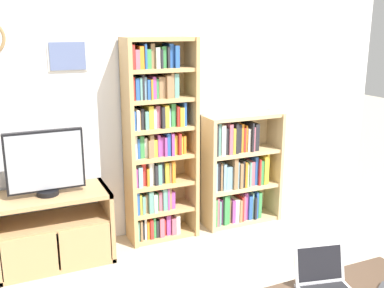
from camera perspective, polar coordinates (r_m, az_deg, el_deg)
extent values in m
cube|color=silver|center=(4.20, -7.84, 5.27)|extent=(5.63, 0.06, 2.60)
cube|color=silver|center=(4.00, -15.53, 10.71)|extent=(0.33, 0.01, 0.26)
cube|color=slate|center=(3.99, -15.52, 10.71)|extent=(0.30, 0.02, 0.23)
cube|color=tan|center=(4.13, -10.80, -9.35)|extent=(0.04, 0.48, 0.63)
cube|color=tan|center=(3.95, -17.47, -6.26)|extent=(0.95, 0.48, 0.04)
cube|color=tan|center=(4.19, -16.83, -13.85)|extent=(0.95, 0.48, 0.04)
cube|color=tan|center=(4.04, -17.21, -9.36)|extent=(0.87, 0.44, 0.04)
cube|color=tan|center=(3.89, -19.86, -13.33)|extent=(0.42, 0.02, 0.34)
cube|color=tan|center=(3.93, -13.36, -12.52)|extent=(0.42, 0.02, 0.34)
cylinder|color=black|center=(3.92, -17.85, -5.88)|extent=(0.18, 0.18, 0.04)
cube|color=black|center=(3.83, -18.17, -2.05)|extent=(0.62, 0.05, 0.51)
cube|color=#9399A3|center=(3.81, -18.12, -2.17)|extent=(0.58, 0.01, 0.47)
cube|color=tan|center=(4.06, -8.04, -0.19)|extent=(0.04, 0.30, 1.89)
cube|color=tan|center=(4.26, -0.07, 0.67)|extent=(0.04, 0.30, 1.89)
cube|color=tan|center=(4.28, -4.61, 0.69)|extent=(0.65, 0.02, 1.89)
cube|color=tan|center=(4.47, -3.74, -11.34)|extent=(0.58, 0.27, 0.04)
cube|color=tan|center=(4.36, -3.80, -8.21)|extent=(0.58, 0.27, 0.04)
cube|color=tan|center=(4.26, -3.86, -4.93)|extent=(0.58, 0.27, 0.04)
cube|color=tan|center=(4.18, -3.92, -1.51)|extent=(0.58, 0.27, 0.04)
cube|color=tan|center=(4.12, -3.99, 2.04)|extent=(0.58, 0.27, 0.04)
cube|color=tan|center=(4.07, -4.06, 5.68)|extent=(0.58, 0.27, 0.04)
cube|color=tan|center=(4.03, -4.12, 9.40)|extent=(0.58, 0.27, 0.04)
cube|color=tan|center=(4.02, -4.19, 13.16)|extent=(0.58, 0.27, 0.04)
cube|color=#5B9389|center=(4.36, -7.21, -10.48)|extent=(0.03, 0.22, 0.19)
cube|color=#93704C|center=(4.36, -6.85, -10.40)|extent=(0.02, 0.24, 0.20)
cube|color=#232328|center=(4.38, -6.62, -10.46)|extent=(0.02, 0.19, 0.18)
cube|color=white|center=(4.38, -6.28, -10.20)|extent=(0.02, 0.20, 0.21)
cube|color=orange|center=(4.39, -5.96, -10.38)|extent=(0.02, 0.21, 0.18)
cube|color=red|center=(4.39, -5.57, -10.24)|extent=(0.03, 0.23, 0.19)
cube|color=#388947|center=(4.40, -5.19, -10.10)|extent=(0.02, 0.22, 0.20)
cube|color=#232328|center=(4.41, -4.80, -10.22)|extent=(0.03, 0.22, 0.17)
cube|color=#B75B70|center=(4.42, -4.30, -10.06)|extent=(0.04, 0.23, 0.19)
cube|color=red|center=(4.44, -3.90, -10.10)|extent=(0.03, 0.19, 0.16)
cube|color=#9E4293|center=(4.44, -3.42, -9.82)|extent=(0.04, 0.21, 0.20)
cube|color=#B75B70|center=(4.46, -2.81, -9.94)|extent=(0.04, 0.23, 0.17)
cube|color=white|center=(4.47, -2.27, -9.71)|extent=(0.04, 0.22, 0.19)
cube|color=#2856A8|center=(4.24, -7.30, -7.12)|extent=(0.03, 0.23, 0.22)
cube|color=gold|center=(4.26, -6.93, -7.22)|extent=(0.02, 0.23, 0.19)
cube|color=#5B9389|center=(4.27, -6.56, -7.30)|extent=(0.03, 0.23, 0.17)
cube|color=#93704C|center=(4.28, -6.17, -7.18)|extent=(0.03, 0.20, 0.18)
cube|color=#5B9389|center=(4.28, -5.66, -6.93)|extent=(0.04, 0.24, 0.21)
cube|color=white|center=(4.30, -5.11, -7.10)|extent=(0.03, 0.24, 0.17)
cube|color=#388947|center=(4.31, -4.80, -6.99)|extent=(0.02, 0.20, 0.17)
cube|color=#B75B70|center=(4.32, -4.43, -6.87)|extent=(0.04, 0.21, 0.18)
cube|color=#5B9389|center=(4.32, -3.90, -6.64)|extent=(0.04, 0.23, 0.21)
cube|color=#9E4293|center=(4.33, -3.49, -6.58)|extent=(0.02, 0.23, 0.21)
cube|color=#93704C|center=(4.35, -3.22, -6.54)|extent=(0.02, 0.21, 0.21)
cube|color=#9E4293|center=(4.36, -2.83, -6.73)|extent=(0.03, 0.20, 0.17)
cube|color=#9E4293|center=(4.16, -7.45, -3.97)|extent=(0.03, 0.22, 0.18)
cube|color=#759EB7|center=(4.16, -6.99, -3.84)|extent=(0.04, 0.24, 0.19)
cube|color=red|center=(4.18, -6.50, -3.56)|extent=(0.04, 0.19, 0.22)
cube|color=orange|center=(4.19, -6.01, -3.87)|extent=(0.02, 0.22, 0.16)
cube|color=white|center=(4.19, -5.67, -3.49)|extent=(0.03, 0.21, 0.22)
cube|color=white|center=(4.21, -5.39, -3.45)|extent=(0.02, 0.20, 0.21)
cube|color=#232328|center=(4.21, -5.01, -3.60)|extent=(0.03, 0.24, 0.19)
cube|color=#5B9389|center=(4.22, -4.57, -3.50)|extent=(0.04, 0.24, 0.20)
cube|color=#232328|center=(4.24, -4.18, -3.32)|extent=(0.03, 0.19, 0.21)
cube|color=gold|center=(4.25, -3.63, -3.36)|extent=(0.04, 0.21, 0.19)
cube|color=#93704C|center=(4.26, -3.22, -3.31)|extent=(0.02, 0.21, 0.19)
cube|color=orange|center=(4.26, -2.85, -3.21)|extent=(0.03, 0.23, 0.21)
cube|color=white|center=(4.09, -7.56, -0.19)|extent=(0.03, 0.19, 0.21)
cube|color=#2856A8|center=(4.10, -7.15, -0.34)|extent=(0.02, 0.20, 0.18)
cube|color=#388947|center=(4.11, -6.71, -0.14)|extent=(0.04, 0.19, 0.20)
cube|color=white|center=(4.12, -6.25, -0.24)|extent=(0.03, 0.19, 0.18)
cube|color=#93704C|center=(4.12, -5.86, -0.38)|extent=(0.02, 0.24, 0.16)
cube|color=#93704C|center=(4.13, -5.52, -0.01)|extent=(0.03, 0.22, 0.21)
cube|color=gold|center=(4.15, -5.06, -0.27)|extent=(0.03, 0.21, 0.16)
cube|color=#9E4293|center=(4.15, -4.63, 0.04)|extent=(0.02, 0.21, 0.20)
cube|color=#9E4293|center=(4.17, -4.25, -0.07)|extent=(0.03, 0.20, 0.18)
cube|color=#9E4293|center=(4.17, -3.84, -0.05)|extent=(0.02, 0.23, 0.18)
cube|color=#2856A8|center=(4.17, -3.45, 0.21)|extent=(0.03, 0.22, 0.21)
cube|color=#9E4293|center=(4.18, -2.98, 0.24)|extent=(0.03, 0.24, 0.21)
cube|color=gold|center=(4.21, -2.57, 0.15)|extent=(0.04, 0.20, 0.18)
cube|color=red|center=(4.21, -2.07, 0.30)|extent=(0.02, 0.24, 0.20)
cube|color=gold|center=(4.23, -1.80, 0.15)|extent=(0.02, 0.20, 0.17)
cube|color=orange|center=(4.24, -1.44, 0.18)|extent=(0.03, 0.21, 0.17)
cube|color=#2856A8|center=(4.02, -7.70, 3.15)|extent=(0.02, 0.23, 0.17)
cube|color=white|center=(4.03, -7.32, 3.24)|extent=(0.02, 0.24, 0.18)
cube|color=#93704C|center=(4.04, -7.04, 3.19)|extent=(0.02, 0.20, 0.17)
cube|color=#232328|center=(4.05, -6.67, 3.35)|extent=(0.03, 0.20, 0.18)
cube|color=#5B9389|center=(4.06, -6.18, 3.22)|extent=(0.03, 0.23, 0.16)
cube|color=gold|center=(4.07, -5.62, 3.58)|extent=(0.04, 0.22, 0.21)
cube|color=white|center=(4.08, -5.15, 3.45)|extent=(0.02, 0.21, 0.18)
cube|color=#B75B70|center=(4.09, -4.75, 3.63)|extent=(0.04, 0.20, 0.20)
cube|color=#232328|center=(4.10, -4.17, 3.59)|extent=(0.03, 0.24, 0.19)
cube|color=gold|center=(4.11, -3.72, 3.72)|extent=(0.04, 0.24, 0.20)
cube|color=#759EB7|center=(4.13, -3.30, 3.56)|extent=(0.02, 0.19, 0.17)
cube|color=#388947|center=(4.14, -2.81, 3.86)|extent=(0.04, 0.19, 0.21)
cube|color=red|center=(4.15, -2.28, 3.73)|extent=(0.02, 0.22, 0.18)
cube|color=gold|center=(4.16, -1.83, 3.68)|extent=(0.04, 0.24, 0.17)
cube|color=#2856A8|center=(4.17, -1.42, 4.02)|extent=(0.02, 0.23, 0.22)
cube|color=red|center=(3.98, -7.85, 7.10)|extent=(0.03, 0.21, 0.20)
cube|color=#2856A8|center=(3.99, -7.35, 7.05)|extent=(0.03, 0.22, 0.19)
cube|color=#5B9389|center=(4.00, -6.92, 7.11)|extent=(0.02, 0.23, 0.19)
cube|color=#232328|center=(4.00, -6.65, 7.29)|extent=(0.02, 0.23, 0.22)
cube|color=#759EB7|center=(4.01, -6.35, 7.17)|extent=(0.03, 0.21, 0.19)
cube|color=#2856A8|center=(4.02, -5.93, 7.03)|extent=(0.03, 0.23, 0.17)
cube|color=orange|center=(4.02, -5.60, 7.07)|extent=(0.02, 0.24, 0.18)
cube|color=#9E4293|center=(4.04, -5.24, 7.23)|extent=(0.03, 0.21, 0.19)
cube|color=#388947|center=(4.05, -4.85, 7.14)|extent=(0.02, 0.20, 0.17)
cube|color=#93704C|center=(4.06, -4.41, 7.26)|extent=(0.04, 0.20, 0.19)
cube|color=#93704C|center=(4.07, -3.97, 7.27)|extent=(0.02, 0.20, 0.19)
cube|color=#93704C|center=(4.07, -3.48, 7.40)|extent=(0.04, 0.24, 0.20)
cube|color=#93704C|center=(4.09, -3.02, 7.55)|extent=(0.03, 0.23, 0.22)
cube|color=#5B9389|center=(4.10, -2.49, 7.55)|extent=(0.04, 0.23, 0.21)
cube|color=red|center=(3.95, -7.94, 10.95)|extent=(0.03, 0.24, 0.21)
cube|color=#B75B70|center=(3.96, -7.40, 10.67)|extent=(0.04, 0.24, 0.16)
cube|color=orange|center=(3.97, -6.85, 10.91)|extent=(0.04, 0.23, 0.19)
cube|color=#2856A8|center=(3.98, -6.38, 11.06)|extent=(0.02, 0.24, 0.21)
cube|color=#388947|center=(4.00, -5.95, 10.76)|extent=(0.04, 0.22, 0.17)
cube|color=#93704C|center=(4.01, -5.42, 11.12)|extent=(0.04, 0.20, 0.21)
cube|color=white|center=(4.02, -4.84, 10.90)|extent=(0.03, 0.23, 0.18)
cube|color=#232328|center=(4.03, -4.39, 10.79)|extent=(0.02, 0.24, 0.16)
cube|color=#388947|center=(4.05, -4.01, 10.99)|extent=(0.04, 0.20, 0.19)
cube|color=#232328|center=(4.06, -3.49, 10.99)|extent=(0.02, 0.22, 0.18)
cube|color=#2856A8|center=(4.07, -3.09, 11.18)|extent=(0.04, 0.20, 0.21)
cube|color=#2856A8|center=(4.08, -2.46, 11.08)|extent=(0.04, 0.24, 0.19)
cube|color=tan|center=(4.44, 2.04, -3.84)|extent=(0.04, 0.31, 1.14)
cube|color=tan|center=(4.81, 10.36, -2.59)|extent=(0.04, 0.31, 1.14)
cube|color=tan|center=(4.73, 5.50, -2.71)|extent=(0.81, 0.02, 1.14)
cube|color=tan|center=(4.81, 6.19, -9.45)|extent=(0.74, 0.27, 0.04)
cube|color=tan|center=(4.67, 6.31, -5.34)|extent=(0.74, 0.27, 0.04)
cube|color=tan|center=(4.56, 6.44, -1.00)|extent=(0.74, 0.27, 0.04)
cube|color=tan|center=(4.47, 6.57, 3.53)|extent=(0.74, 0.27, 0.04)
cube|color=#388947|center=(4.60, 2.40, -8.35)|extent=(0.03, 0.24, 0.29)
cube|color=#B75B70|center=(4.61, 2.72, -8.23)|extent=(0.02, 0.24, 0.30)
cube|color=#5B9389|center=(4.62, 2.97, -8.40)|extent=(0.02, 0.24, 0.26)
cube|color=#9E4293|center=(4.64, 3.24, -8.25)|extent=(0.03, 0.20, 0.27)
cube|color=#388947|center=(4.64, 3.67, -7.98)|extent=(0.03, 0.24, 0.31)
cube|color=#388947|center=(4.66, 4.01, -7.91)|extent=(0.03, 0.23, 0.31)
cube|color=#93704C|center=(4.69, 4.30, -8.18)|extent=(0.03, 0.20, 0.24)
cube|color=#9E4293|center=(4.70, 4.72, -8.17)|extent=(0.03, 0.23, 0.24)
cube|color=white|center=(4.72, 5.16, -8.09)|extent=(0.04, 0.23, 0.24)
cube|color=#93704C|center=(4.73, 5.57, -8.05)|extent=(0.03, 0.24, 0.23)
cube|color=red|center=(4.74, 5.82, -7.86)|extent=(0.02, 0.23, 0.26)
cube|color=#B75B70|center=(4.75, 6.06, -7.76)|extent=(0.02, 0.23, 0.27)
cube|color=#9E4293|center=(4.77, 6.36, -7.54)|extent=(0.04, 0.20, 0.29)
cube|color=#2856A8|center=(4.79, 6.83, -7.67)|extent=(0.04, 0.22, 0.25)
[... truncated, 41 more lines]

